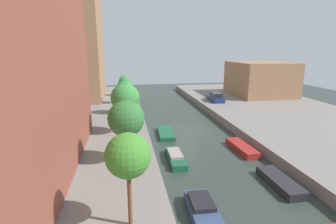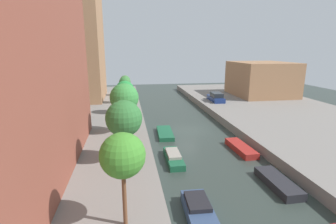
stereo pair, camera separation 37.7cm
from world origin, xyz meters
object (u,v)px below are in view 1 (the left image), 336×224
(moored_boat_left_0, at_px, (202,209))
(low_block_right, at_px, (260,79))
(street_tree_4, at_px, (124,83))
(moored_boat_left_1, at_px, (175,157))
(moored_boat_left_2, at_px, (166,133))
(moored_boat_right_1, at_px, (280,182))
(street_tree_5, at_px, (124,81))
(street_tree_2, at_px, (125,98))
(parked_car, at_px, (215,97))
(apartment_tower_far, at_px, (68,21))
(moored_boat_right_2, at_px, (242,148))
(street_tree_1, at_px, (126,119))
(street_tree_0, at_px, (128,156))
(street_tree_3, at_px, (125,90))

(moored_boat_left_0, bearing_deg, low_block_right, 56.57)
(street_tree_4, relative_size, moored_boat_left_1, 1.00)
(moored_boat_left_2, bearing_deg, moored_boat_right_1, -63.08)
(street_tree_5, bearing_deg, street_tree_2, -90.00)
(parked_car, bearing_deg, apartment_tower_far, 165.88)
(apartment_tower_far, distance_m, moored_boat_right_2, 34.57)
(street_tree_1, bearing_deg, street_tree_0, -90.00)
(moored_boat_left_2, bearing_deg, moored_boat_right_2, -41.66)
(street_tree_3, xyz_separation_m, moored_boat_left_1, (4.12, -13.79, -3.90))
(moored_boat_left_1, bearing_deg, parked_car, 61.44)
(street_tree_0, xyz_separation_m, parked_car, (15.05, 29.22, -3.09))
(moored_boat_right_2, bearing_deg, moored_boat_right_1, -91.96)
(street_tree_3, relative_size, moored_boat_left_0, 1.21)
(street_tree_3, xyz_separation_m, street_tree_4, (0.00, 6.63, 0.11))
(street_tree_3, xyz_separation_m, moored_boat_right_2, (10.92, -12.62, -3.94))
(moored_boat_right_2, bearing_deg, street_tree_4, 119.55)
(moored_boat_left_0, height_order, moored_boat_right_1, moored_boat_left_0)
(street_tree_4, height_order, moored_boat_left_0, street_tree_4)
(street_tree_2, xyz_separation_m, street_tree_5, (0.00, 22.31, -0.90))
(street_tree_2, bearing_deg, moored_boat_right_2, -20.73)
(parked_car, bearing_deg, street_tree_1, -124.63)
(street_tree_3, distance_m, moored_boat_left_0, 22.20)
(street_tree_2, relative_size, street_tree_5, 1.37)
(street_tree_2, xyz_separation_m, parked_car, (15.05, 14.79, -3.15))
(moored_boat_left_1, xyz_separation_m, moored_boat_right_1, (6.58, -5.43, -0.03))
(street_tree_2, xyz_separation_m, moored_boat_left_0, (4.20, -12.97, -4.37))
(moored_boat_left_0, xyz_separation_m, moored_boat_left_1, (-0.09, 7.67, -0.06))
(low_block_right, distance_m, moored_boat_left_0, 38.42)
(apartment_tower_far, xyz_separation_m, moored_boat_right_2, (19.65, -24.91, -13.74))
(street_tree_2, bearing_deg, moored_boat_right_1, -45.10)
(street_tree_2, bearing_deg, street_tree_5, 90.00)
(moored_boat_left_0, bearing_deg, street_tree_2, 107.95)
(street_tree_5, bearing_deg, street_tree_0, -90.00)
(parked_car, bearing_deg, street_tree_0, -117.25)
(street_tree_0, bearing_deg, street_tree_1, 90.00)
(street_tree_4, bearing_deg, street_tree_3, -90.00)
(street_tree_0, height_order, street_tree_3, street_tree_0)
(low_block_right, height_order, street_tree_4, low_block_right)
(street_tree_3, distance_m, moored_boat_right_1, 22.34)
(parked_car, relative_size, moored_boat_right_2, 1.07)
(apartment_tower_far, bearing_deg, street_tree_2, -67.21)
(street_tree_2, xyz_separation_m, street_tree_3, (-0.00, 8.49, -0.53))
(apartment_tower_far, height_order, moored_boat_right_2, apartment_tower_far)
(apartment_tower_far, distance_m, moored_boat_right_1, 39.48)
(low_block_right, xyz_separation_m, parked_car, (-10.22, -4.15, -2.49))
(street_tree_3, xyz_separation_m, parked_car, (15.05, 6.30, -2.62))
(street_tree_3, xyz_separation_m, moored_boat_left_2, (4.40, -6.82, -4.00))
(apartment_tower_far, distance_m, moored_boat_left_2, 26.98)
(low_block_right, bearing_deg, moored_boat_right_1, -116.16)
(street_tree_3, relative_size, moored_boat_right_1, 1.07)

